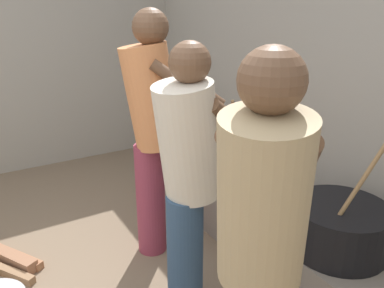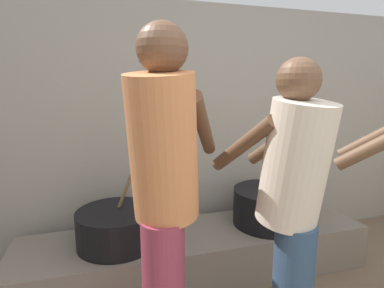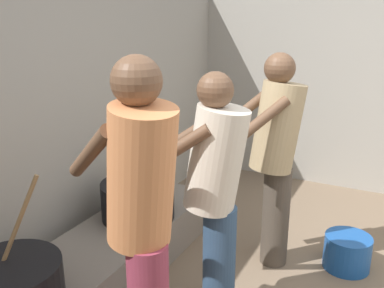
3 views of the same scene
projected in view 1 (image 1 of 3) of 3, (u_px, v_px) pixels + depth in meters
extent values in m
cube|color=#9E998E|center=(353.00, 106.00, 2.61)|extent=(5.54, 0.20, 2.05)
cube|color=slate|center=(270.00, 226.00, 2.79)|extent=(2.57, 0.60, 0.33)
cylinder|color=black|center=(225.00, 163.00, 3.16)|extent=(0.54, 0.54, 0.24)
cylinder|color=#937047|center=(233.00, 129.00, 2.97)|extent=(0.21, 0.19, 0.51)
cylinder|color=black|center=(339.00, 228.00, 2.21)|extent=(0.55, 0.55, 0.28)
cylinder|color=#937047|center=(362.00, 180.00, 2.02)|extent=(0.14, 0.24, 0.51)
cylinder|color=navy|center=(185.00, 256.00, 2.13)|extent=(0.20, 0.20, 0.74)
cylinder|color=beige|center=(188.00, 141.00, 1.92)|extent=(0.39, 0.45, 0.63)
sphere|color=brown|center=(190.00, 62.00, 1.80)|extent=(0.20, 0.20, 0.20)
cylinder|color=brown|center=(238.00, 125.00, 1.97)|extent=(0.19, 0.45, 0.34)
cylinder|color=brown|center=(199.00, 115.00, 2.14)|extent=(0.19, 0.45, 0.34)
cylinder|color=tan|center=(263.00, 204.00, 1.26)|extent=(0.48, 0.48, 0.65)
sphere|color=brown|center=(272.00, 81.00, 1.13)|extent=(0.21, 0.21, 0.21)
cylinder|color=brown|center=(306.00, 162.00, 1.42)|extent=(0.38, 0.38, 0.35)
cylinder|color=brown|center=(233.00, 155.00, 1.48)|extent=(0.38, 0.38, 0.35)
cylinder|color=#8C3347|center=(151.00, 199.00, 2.68)|extent=(0.20, 0.20, 0.80)
cylinder|color=#D17F4C|center=(151.00, 97.00, 2.43)|extent=(0.45, 0.48, 0.68)
sphere|color=brown|center=(150.00, 27.00, 2.29)|extent=(0.22, 0.22, 0.22)
cylinder|color=brown|center=(191.00, 90.00, 2.29)|extent=(0.29, 0.46, 0.37)
cylinder|color=brown|center=(189.00, 81.00, 2.54)|extent=(0.29, 0.46, 0.37)
cube|color=#926246|center=(4.00, 255.00, 2.67)|extent=(0.55, 0.37, 0.09)
cube|color=#996544|center=(5.00, 252.00, 2.73)|extent=(0.63, 0.41, 0.06)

